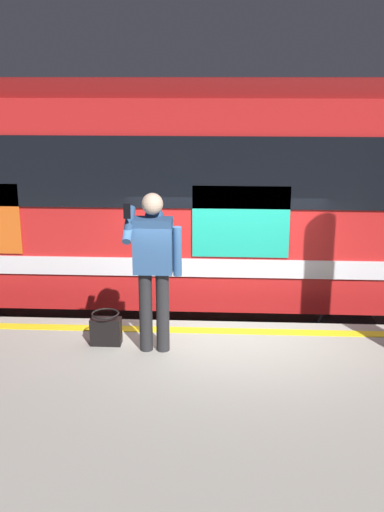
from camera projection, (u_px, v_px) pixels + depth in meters
The scene contains 8 objects.
ground_plane at pixel (223, 405), 7.78m from camera, with size 24.38×24.38×0.00m, color #3D3D3F.
platform at pixel (222, 485), 5.37m from camera, with size 15.88×4.69×1.13m, color #9E998E.
safety_line at pixel (224, 331), 7.17m from camera, with size 15.56×0.16×0.01m, color yellow.
track_rail_near at pixel (224, 351), 9.11m from camera, with size 20.65×0.08×0.16m, color slate.
track_rail_far at pixel (224, 315), 10.48m from camera, with size 20.65×0.08×0.16m, color slate.
train_carriage at pixel (123, 183), 9.21m from camera, with size 9.87×2.79×3.78m.
passenger at pixel (154, 259), 6.42m from camera, with size 0.57×0.55×1.71m.
handbag at pixel (106, 330), 6.79m from camera, with size 0.33×0.30×0.37m.
Camera 1 is at (0.01, 6.95, 3.98)m, focal length 43.63 mm.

